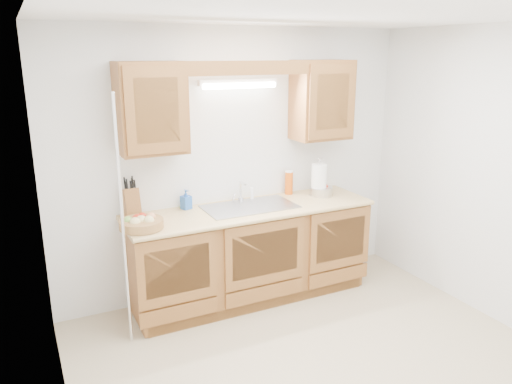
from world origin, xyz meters
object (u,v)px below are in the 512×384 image
knife_block (131,202)px  paper_towel (319,180)px  fruit_basket (141,223)px  apple_bowl (321,190)px

knife_block → paper_towel: (1.80, -0.15, 0.03)m
knife_block → paper_towel: size_ratio=0.96×
fruit_basket → knife_block: knife_block is taller
apple_bowl → knife_block: bearing=175.3°
fruit_basket → knife_block: size_ratio=1.14×
knife_block → apple_bowl: knife_block is taller
paper_towel → apple_bowl: (0.03, -0.01, -0.11)m
knife_block → paper_towel: paper_towel is taller
paper_towel → apple_bowl: bearing=-12.5°
knife_block → paper_towel: bearing=-5.4°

